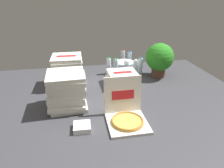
{
  "coord_description": "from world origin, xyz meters",
  "views": [
    {
      "loc": [
        -0.37,
        -2.01,
        1.13
      ],
      "look_at": [
        0.01,
        0.1,
        0.14
      ],
      "focal_mm": 31.91,
      "sensor_mm": 36.0,
      "label": 1
    }
  ],
  "objects_px": {
    "water_bottle_5": "(129,59)",
    "napkin_pile": "(82,127)",
    "open_pizza_box": "(126,114)",
    "pizza_stack_right_far": "(122,79)",
    "water_bottle_0": "(116,67)",
    "water_bottle_2": "(123,58)",
    "water_bottle_1": "(140,66)",
    "water_bottle_3": "(126,69)",
    "potted_plant": "(160,58)",
    "ice_bucket": "(124,66)",
    "water_bottle_4": "(135,68)",
    "pizza_stack_left_mid": "(68,71)",
    "pizza_stack_center_near": "(67,90)",
    "water_bottle_6": "(109,66)"
  },
  "relations": [
    {
      "from": "water_bottle_5",
      "to": "water_bottle_4",
      "type": "bearing_deg",
      "value": -92.75
    },
    {
      "from": "pizza_stack_left_mid",
      "to": "water_bottle_5",
      "type": "bearing_deg",
      "value": 29.8
    },
    {
      "from": "open_pizza_box",
      "to": "ice_bucket",
      "type": "relative_size",
      "value": 1.33
    },
    {
      "from": "napkin_pile",
      "to": "water_bottle_6",
      "type": "bearing_deg",
      "value": 70.41
    },
    {
      "from": "water_bottle_0",
      "to": "water_bottle_2",
      "type": "bearing_deg",
      "value": 64.16
    },
    {
      "from": "pizza_stack_right_far",
      "to": "water_bottle_0",
      "type": "distance_m",
      "value": 0.37
    },
    {
      "from": "potted_plant",
      "to": "napkin_pile",
      "type": "height_order",
      "value": "potted_plant"
    },
    {
      "from": "water_bottle_0",
      "to": "water_bottle_6",
      "type": "relative_size",
      "value": 1.0
    },
    {
      "from": "water_bottle_0",
      "to": "water_bottle_4",
      "type": "bearing_deg",
      "value": -19.37
    },
    {
      "from": "pizza_stack_right_far",
      "to": "pizza_stack_center_near",
      "type": "distance_m",
      "value": 0.83
    },
    {
      "from": "open_pizza_box",
      "to": "pizza_stack_right_far",
      "type": "xyz_separation_m",
      "value": [
        0.14,
        0.82,
        0.01
      ]
    },
    {
      "from": "open_pizza_box",
      "to": "water_bottle_1",
      "type": "distance_m",
      "value": 1.27
    },
    {
      "from": "water_bottle_3",
      "to": "napkin_pile",
      "type": "relative_size",
      "value": 1.65
    },
    {
      "from": "open_pizza_box",
      "to": "ice_bucket",
      "type": "distance_m",
      "value": 1.35
    },
    {
      "from": "pizza_stack_right_far",
      "to": "water_bottle_2",
      "type": "height_order",
      "value": "water_bottle_2"
    },
    {
      "from": "water_bottle_1",
      "to": "water_bottle_2",
      "type": "bearing_deg",
      "value": 109.67
    },
    {
      "from": "water_bottle_5",
      "to": "potted_plant",
      "type": "height_order",
      "value": "potted_plant"
    },
    {
      "from": "pizza_stack_center_near",
      "to": "water_bottle_5",
      "type": "height_order",
      "value": "pizza_stack_center_near"
    },
    {
      "from": "water_bottle_1",
      "to": "water_bottle_3",
      "type": "bearing_deg",
      "value": -159.57
    },
    {
      "from": "open_pizza_box",
      "to": "potted_plant",
      "type": "distance_m",
      "value": 1.26
    },
    {
      "from": "water_bottle_2",
      "to": "pizza_stack_left_mid",
      "type": "bearing_deg",
      "value": -143.06
    },
    {
      "from": "ice_bucket",
      "to": "water_bottle_4",
      "type": "xyz_separation_m",
      "value": [
        0.11,
        -0.22,
        0.05
      ]
    },
    {
      "from": "open_pizza_box",
      "to": "water_bottle_0",
      "type": "relative_size",
      "value": 1.7
    },
    {
      "from": "pizza_stack_right_far",
      "to": "ice_bucket",
      "type": "xyz_separation_m",
      "value": [
        0.16,
        0.49,
        -0.01
      ]
    },
    {
      "from": "pizza_stack_left_mid",
      "to": "water_bottle_4",
      "type": "relative_size",
      "value": 1.62
    },
    {
      "from": "ice_bucket",
      "to": "water_bottle_6",
      "type": "relative_size",
      "value": 1.28
    },
    {
      "from": "water_bottle_2",
      "to": "water_bottle_4",
      "type": "xyz_separation_m",
      "value": [
        0.07,
        -0.53,
        0.0
      ]
    },
    {
      "from": "water_bottle_0",
      "to": "water_bottle_6",
      "type": "bearing_deg",
      "value": 152.32
    },
    {
      "from": "water_bottle_3",
      "to": "water_bottle_4",
      "type": "relative_size",
      "value": 1.0
    },
    {
      "from": "water_bottle_0",
      "to": "napkin_pile",
      "type": "xyz_separation_m",
      "value": [
        -0.56,
        -1.25,
        -0.09
      ]
    },
    {
      "from": "water_bottle_1",
      "to": "water_bottle_4",
      "type": "xyz_separation_m",
      "value": [
        -0.1,
        -0.07,
        0.0
      ]
    },
    {
      "from": "water_bottle_1",
      "to": "ice_bucket",
      "type": "bearing_deg",
      "value": 143.94
    },
    {
      "from": "water_bottle_1",
      "to": "potted_plant",
      "type": "relative_size",
      "value": 0.51
    },
    {
      "from": "water_bottle_4",
      "to": "pizza_stack_center_near",
      "type": "bearing_deg",
      "value": -143.04
    },
    {
      "from": "water_bottle_2",
      "to": "pizza_stack_right_far",
      "type": "bearing_deg",
      "value": -104.28
    },
    {
      "from": "pizza_stack_center_near",
      "to": "water_bottle_4",
      "type": "xyz_separation_m",
      "value": [
        0.96,
        0.72,
        -0.08
      ]
    },
    {
      "from": "ice_bucket",
      "to": "water_bottle_3",
      "type": "distance_m",
      "value": 0.25
    },
    {
      "from": "pizza_stack_left_mid",
      "to": "water_bottle_4",
      "type": "bearing_deg",
      "value": 8.54
    },
    {
      "from": "pizza_stack_right_far",
      "to": "water_bottle_2",
      "type": "xyz_separation_m",
      "value": [
        0.2,
        0.8,
        0.03
      ]
    },
    {
      "from": "open_pizza_box",
      "to": "pizza_stack_left_mid",
      "type": "distance_m",
      "value": 1.1
    },
    {
      "from": "water_bottle_1",
      "to": "water_bottle_2",
      "type": "distance_m",
      "value": 0.49
    },
    {
      "from": "water_bottle_4",
      "to": "water_bottle_6",
      "type": "relative_size",
      "value": 1.0
    },
    {
      "from": "water_bottle_5",
      "to": "napkin_pile",
      "type": "height_order",
      "value": "water_bottle_5"
    },
    {
      "from": "open_pizza_box",
      "to": "pizza_stack_center_near",
      "type": "xyz_separation_m",
      "value": [
        -0.55,
        0.37,
        0.12
      ]
    },
    {
      "from": "water_bottle_6",
      "to": "water_bottle_2",
      "type": "bearing_deg",
      "value": 50.94
    },
    {
      "from": "pizza_stack_center_near",
      "to": "napkin_pile",
      "type": "bearing_deg",
      "value": -73.85
    },
    {
      "from": "pizza_stack_right_far",
      "to": "water_bottle_2",
      "type": "distance_m",
      "value": 0.83
    },
    {
      "from": "pizza_stack_center_near",
      "to": "water_bottle_4",
      "type": "relative_size",
      "value": 1.62
    },
    {
      "from": "water_bottle_1",
      "to": "napkin_pile",
      "type": "height_order",
      "value": "water_bottle_1"
    },
    {
      "from": "water_bottle_3",
      "to": "water_bottle_4",
      "type": "distance_m",
      "value": 0.14
    }
  ]
}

